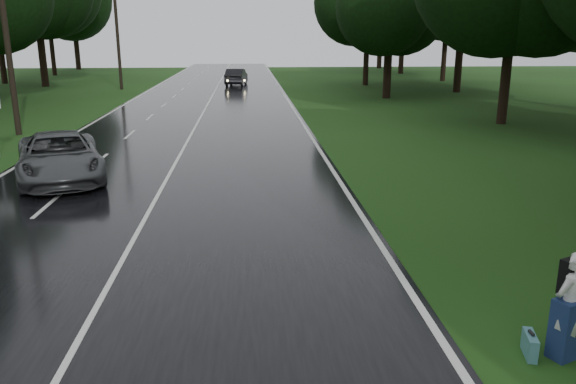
% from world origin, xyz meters
% --- Properties ---
extents(ground, '(160.00, 160.00, 0.00)m').
position_xyz_m(ground, '(0.00, 0.00, 0.00)').
color(ground, '#1D4314').
rests_on(ground, ground).
extents(road, '(12.00, 140.00, 0.04)m').
position_xyz_m(road, '(0.00, 20.00, 0.02)').
color(road, black).
rests_on(road, ground).
extents(lane_center, '(0.12, 140.00, 0.01)m').
position_xyz_m(lane_center, '(0.00, 20.00, 0.04)').
color(lane_center, silver).
rests_on(lane_center, road).
extents(grey_car, '(4.29, 6.16, 1.56)m').
position_xyz_m(grey_car, '(-3.53, 11.03, 0.82)').
color(grey_car, '#46484A').
rests_on(grey_car, road).
extents(far_car, '(2.22, 4.93, 1.57)m').
position_xyz_m(far_car, '(1.77, 48.00, 0.82)').
color(far_car, black).
rests_on(far_car, road).
extents(hitchhiker, '(0.74, 0.72, 1.71)m').
position_xyz_m(hitchhiker, '(7.53, -0.63, 0.79)').
color(hitchhiker, silver).
rests_on(hitchhiker, ground).
extents(suitcase, '(0.26, 0.53, 0.36)m').
position_xyz_m(suitcase, '(7.01, -0.58, 0.18)').
color(suitcase, teal).
rests_on(suitcase, ground).
extents(utility_pole_mid, '(1.80, 0.28, 10.21)m').
position_xyz_m(utility_pole_mid, '(-8.50, 20.55, 0.00)').
color(utility_pole_mid, black).
rests_on(utility_pole_mid, ground).
extents(utility_pole_far, '(1.80, 0.28, 10.51)m').
position_xyz_m(utility_pole_far, '(-8.50, 44.61, 0.00)').
color(utility_pole_far, black).
rests_on(utility_pole_far, ground).
extents(road_sign_b, '(0.62, 0.10, 2.59)m').
position_xyz_m(road_sign_b, '(-7.20, 15.04, 0.00)').
color(road_sign_b, white).
rests_on(road_sign_b, ground).
extents(tree_left_f, '(10.43, 10.43, 16.29)m').
position_xyz_m(tree_left_f, '(-16.35, 48.15, 0.00)').
color(tree_left_f, black).
rests_on(tree_left_f, ground).
extents(tree_right_d, '(8.88, 8.88, 13.88)m').
position_xyz_m(tree_right_d, '(16.79, 22.32, 0.00)').
color(tree_right_d, black).
rests_on(tree_right_d, ground).
extents(tree_right_e, '(7.76, 7.76, 12.12)m').
position_xyz_m(tree_right_e, '(13.58, 35.77, 0.00)').
color(tree_right_e, black).
rests_on(tree_right_e, ground).
extents(tree_right_f, '(8.86, 8.86, 13.84)m').
position_xyz_m(tree_right_f, '(14.34, 47.51, 0.00)').
color(tree_right_f, black).
rests_on(tree_right_f, ground).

